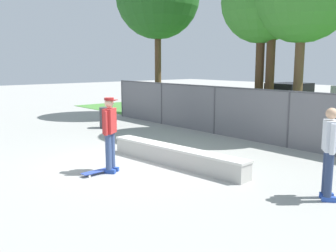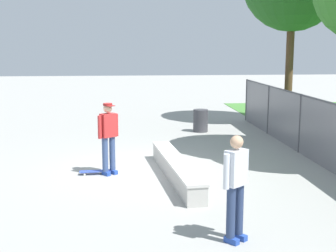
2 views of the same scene
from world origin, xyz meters
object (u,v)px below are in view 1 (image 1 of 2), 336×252
car_black (290,99)px  trash_bin (106,118)px  concrete_ledge (175,156)px  skateboarder (110,131)px  skateboard (97,171)px  tree_near_right (262,3)px  bystander (329,150)px

car_black → trash_bin: (-2.60, -9.38, -0.41)m
concrete_ledge → skateboarder: skateboarder is taller
skateboard → car_black: size_ratio=0.19×
tree_near_right → skateboarder: bearing=-82.2°
concrete_ledge → bystander: bearing=8.3°
trash_bin → skateboarder: bearing=-30.0°
skateboard → trash_bin: bearing=147.2°
concrete_ledge → car_black: size_ratio=1.06×
concrete_ledge → skateboard: size_ratio=5.50×
trash_bin → skateboard: bearing=-32.8°
skateboard → trash_bin: size_ratio=0.95×
car_black → tree_near_right: bearing=-68.6°
car_black → concrete_ledge: bearing=-71.6°
trash_bin → tree_near_right: bearing=38.5°
car_black → skateboard: bearing=-76.6°
concrete_ledge → trash_bin: bearing=165.3°
skateboarder → tree_near_right: 8.12m
skateboarder → tree_near_right: (-0.97, 7.12, 3.78)m
car_black → skateboarder: bearing=-76.1°
concrete_ledge → skateboarder: bearing=-107.0°
trash_bin → concrete_ledge: bearing=-14.7°
concrete_ledge → bystander: size_ratio=2.46×
car_black → trash_bin: bearing=-105.5°
skateboarder → bystander: skateboarder is taller
tree_near_right → concrete_ledge: bearing=-74.8°
bystander → skateboarder: bearing=-152.9°
bystander → trash_bin: (-10.12, 1.08, -0.58)m
tree_near_right → bystander: (5.35, -4.88, -3.81)m
skateboarder → trash_bin: 6.66m
skateboard → bystander: size_ratio=0.45×
concrete_ledge → tree_near_right: (-1.48, 5.45, 4.57)m
tree_near_right → bystander: tree_near_right is taller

